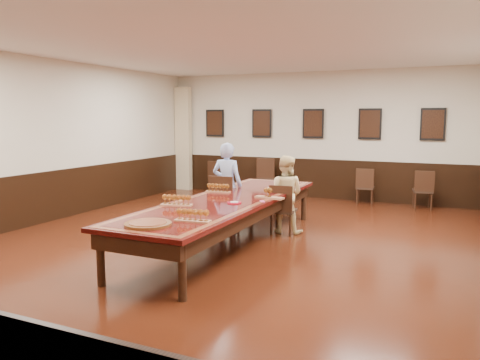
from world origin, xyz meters
The scene contains 23 objects.
floor centered at (0.00, 0.00, -0.01)m, with size 8.00×10.00×0.02m, color black.
ceiling centered at (0.00, 0.00, 3.21)m, with size 8.00×10.00×0.02m, color white.
wall_back centered at (0.00, 5.01, 1.60)m, with size 8.00×0.02×3.20m, color beige.
wall_left centered at (-4.01, 0.00, 1.60)m, with size 0.02×10.00×3.20m, color beige.
chair_man centered at (-0.56, 1.05, 0.50)m, with size 0.47×0.51×1.00m, color black, non-canonical shape.
chair_woman centered at (0.58, 1.08, 0.44)m, with size 0.41×0.45×0.89m, color black, non-canonical shape.
spare_chair_a centered at (-2.63, 4.78, 0.44)m, with size 0.41×0.44×0.87m, color black, non-canonical shape.
spare_chair_b centered at (-1.20, 4.84, 0.50)m, with size 0.47×0.51×1.00m, color black, non-canonical shape.
spare_chair_c centered at (1.41, 4.57, 0.44)m, with size 0.41×0.44×0.87m, color black, non-canonical shape.
spare_chair_d centered at (2.68, 4.53, 0.44)m, with size 0.41×0.45×0.88m, color black, non-canonical shape.
person_man centered at (-0.56, 1.15, 0.80)m, with size 0.58×0.38×1.59m, color #5377D0.
person_woman centered at (0.57, 1.18, 0.69)m, with size 0.69×0.54×1.39m, color beige.
pink_phone centered at (0.60, 0.02, 0.76)m, with size 0.06×0.13×0.01m, color #EC4EA3.
curtain centered at (-3.75, 4.82, 1.45)m, with size 0.45×0.18×2.90m, color #CBB88C.
wainscoting centered at (0.00, 0.00, 0.50)m, with size 8.00×10.00×1.00m.
conference_table centered at (0.00, 0.00, 0.61)m, with size 1.40×5.00×0.76m.
posters centered at (0.00, 4.94, 1.90)m, with size 6.14×0.04×0.74m.
flight_a centered at (-0.43, 0.52, 0.83)m, with size 0.44×0.17×0.16m.
flight_b centered at (0.59, 0.33, 0.83)m, with size 0.49×0.18×0.18m.
flight_c centered at (-0.41, -0.85, 0.83)m, with size 0.48×0.23×0.17m.
flight_d centered at (0.35, -1.68, 0.83)m, with size 0.47×0.19×0.17m.
red_plate_grp centered at (0.27, -0.30, 0.76)m, with size 0.22×0.22×0.03m.
carved_platter centered at (-0.05, -2.07, 0.77)m, with size 0.65×0.65×0.05m.
Camera 1 is at (3.27, -6.63, 2.04)m, focal length 35.00 mm.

